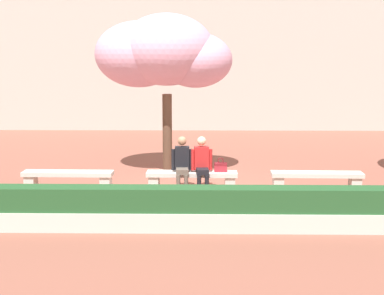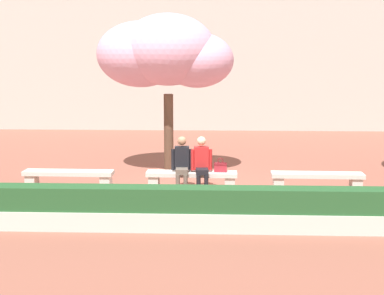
{
  "view_description": "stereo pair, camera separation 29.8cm",
  "coord_description": "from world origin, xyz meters",
  "px_view_note": "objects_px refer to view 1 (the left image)",
  "views": [
    {
      "loc": [
        0.22,
        -12.39,
        3.14
      ],
      "look_at": [
        0.0,
        0.2,
        1.0
      ],
      "focal_mm": 50.0,
      "sensor_mm": 36.0,
      "label": 1
    },
    {
      "loc": [
        0.52,
        -12.38,
        3.14
      ],
      "look_at": [
        0.0,
        0.2,
        1.0
      ],
      "focal_mm": 50.0,
      "sensor_mm": 36.0,
      "label": 2
    }
  ],
  "objects_px": {
    "stone_bench_center": "(192,177)",
    "cherry_tree_main": "(162,54)",
    "person_seated_left": "(182,162)",
    "person_seated_right": "(202,162)",
    "stone_bench_near_west": "(68,177)",
    "stone_bench_near_east": "(317,178)",
    "handbag": "(221,166)"
  },
  "relations": [
    {
      "from": "stone_bench_near_west",
      "to": "handbag",
      "type": "height_order",
      "value": "handbag"
    },
    {
      "from": "stone_bench_near_east",
      "to": "handbag",
      "type": "relative_size",
      "value": 6.36
    },
    {
      "from": "person_seated_right",
      "to": "cherry_tree_main",
      "type": "xyz_separation_m",
      "value": [
        -1.04,
        1.85,
        2.52
      ]
    },
    {
      "from": "stone_bench_center",
      "to": "cherry_tree_main",
      "type": "xyz_separation_m",
      "value": [
        -0.8,
        1.79,
        2.9
      ]
    },
    {
      "from": "person_seated_left",
      "to": "handbag",
      "type": "height_order",
      "value": "person_seated_left"
    },
    {
      "from": "stone_bench_near_west",
      "to": "handbag",
      "type": "xyz_separation_m",
      "value": [
        3.64,
        0.02,
        0.27
      ]
    },
    {
      "from": "person_seated_right",
      "to": "handbag",
      "type": "bearing_deg",
      "value": 8.83
    },
    {
      "from": "stone_bench_near_west",
      "to": "person_seated_left",
      "type": "bearing_deg",
      "value": -1.12
    },
    {
      "from": "stone_bench_center",
      "to": "stone_bench_near_east",
      "type": "bearing_deg",
      "value": 0.0
    },
    {
      "from": "person_seated_right",
      "to": "stone_bench_center",
      "type": "bearing_deg",
      "value": 167.34
    },
    {
      "from": "stone_bench_center",
      "to": "cherry_tree_main",
      "type": "distance_m",
      "value": 3.5
    },
    {
      "from": "stone_bench_center",
      "to": "person_seated_left",
      "type": "height_order",
      "value": "person_seated_left"
    },
    {
      "from": "person_seated_right",
      "to": "stone_bench_near_east",
      "type": "bearing_deg",
      "value": 1.12
    },
    {
      "from": "person_seated_left",
      "to": "cherry_tree_main",
      "type": "relative_size",
      "value": 0.3
    },
    {
      "from": "person_seated_left",
      "to": "stone_bench_near_west",
      "type": "bearing_deg",
      "value": 178.88
    },
    {
      "from": "stone_bench_near_west",
      "to": "person_seated_left",
      "type": "relative_size",
      "value": 1.67
    },
    {
      "from": "handbag",
      "to": "stone_bench_center",
      "type": "bearing_deg",
      "value": -178.68
    },
    {
      "from": "stone_bench_near_east",
      "to": "handbag",
      "type": "xyz_separation_m",
      "value": [
        -2.28,
        0.02,
        0.27
      ]
    },
    {
      "from": "stone_bench_near_west",
      "to": "stone_bench_near_east",
      "type": "height_order",
      "value": "same"
    },
    {
      "from": "person_seated_right",
      "to": "handbag",
      "type": "distance_m",
      "value": 0.46
    },
    {
      "from": "stone_bench_center",
      "to": "person_seated_right",
      "type": "relative_size",
      "value": 1.67
    },
    {
      "from": "stone_bench_near_east",
      "to": "cherry_tree_main",
      "type": "bearing_deg",
      "value": 154.49
    },
    {
      "from": "person_seated_left",
      "to": "person_seated_right",
      "type": "distance_m",
      "value": 0.47
    },
    {
      "from": "stone_bench_near_west",
      "to": "cherry_tree_main",
      "type": "height_order",
      "value": "cherry_tree_main"
    },
    {
      "from": "stone_bench_center",
      "to": "handbag",
      "type": "distance_m",
      "value": 0.73
    },
    {
      "from": "person_seated_right",
      "to": "cherry_tree_main",
      "type": "distance_m",
      "value": 3.29
    },
    {
      "from": "handbag",
      "to": "cherry_tree_main",
      "type": "height_order",
      "value": "cherry_tree_main"
    },
    {
      "from": "stone_bench_near_west",
      "to": "stone_bench_near_east",
      "type": "distance_m",
      "value": 5.91
    },
    {
      "from": "stone_bench_near_west",
      "to": "person_seated_right",
      "type": "height_order",
      "value": "person_seated_right"
    },
    {
      "from": "cherry_tree_main",
      "to": "stone_bench_center",
      "type": "bearing_deg",
      "value": -65.89
    },
    {
      "from": "stone_bench_near_east",
      "to": "cherry_tree_main",
      "type": "relative_size",
      "value": 0.51
    },
    {
      "from": "stone_bench_near_east",
      "to": "cherry_tree_main",
      "type": "distance_m",
      "value": 5.08
    }
  ]
}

